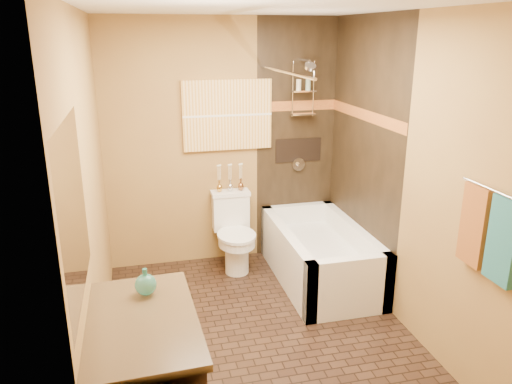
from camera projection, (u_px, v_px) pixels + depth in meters
name	position (u px, v px, depth m)	size (l,w,h in m)	color
floor	(259.00, 332.00, 4.08)	(3.00, 3.00, 0.00)	black
wall_left	(91.00, 198.00, 3.42)	(0.02, 3.00, 2.50)	olive
wall_right	(405.00, 176.00, 3.97)	(0.02, 3.00, 2.50)	olive
wall_back	(224.00, 144.00, 5.08)	(2.40, 0.02, 2.50)	olive
wall_front	(339.00, 278.00, 2.31)	(2.40, 0.02, 2.50)	olive
ceiling	(260.00, 7.00, 3.32)	(3.00, 3.00, 0.00)	silver
alcove_tile_back	(296.00, 141.00, 5.25)	(0.85, 0.01, 2.50)	black
alcove_tile_right	(363.00, 154.00, 4.66)	(0.01, 1.50, 2.50)	black
mosaic_band_back	(297.00, 106.00, 5.13)	(0.85, 0.01, 0.10)	brown
mosaic_band_right	(365.00, 115.00, 4.55)	(0.01, 1.50, 0.10)	brown
alcove_niche	(298.00, 150.00, 5.28)	(0.50, 0.01, 0.25)	black
shower_fixtures	(303.00, 102.00, 5.03)	(0.24, 0.33, 1.16)	silver
curtain_rod	(284.00, 72.00, 4.25)	(0.03, 0.03, 1.55)	silver
towel_bar	(493.00, 191.00, 2.93)	(0.02, 0.02, 0.55)	silver
towel_teal	(503.00, 241.00, 2.89)	(0.05, 0.22, 0.52)	#1F6067
towel_rust	(474.00, 225.00, 3.13)	(0.05, 0.22, 0.52)	brown
sunset_painting	(227.00, 115.00, 4.98)	(0.90, 0.04, 0.70)	gold
vanity_mirror	(74.00, 212.00, 2.43)	(0.01, 1.00, 0.90)	white
bathtub	(320.00, 259.00, 4.89)	(0.80, 1.50, 0.55)	white
toilet	(234.00, 232.00, 5.09)	(0.40, 0.58, 0.78)	white
teal_bottle	(145.00, 282.00, 2.90)	(0.13, 0.13, 0.20)	#287969
bud_vases	(230.00, 177.00, 5.09)	(0.28, 0.06, 0.28)	gold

